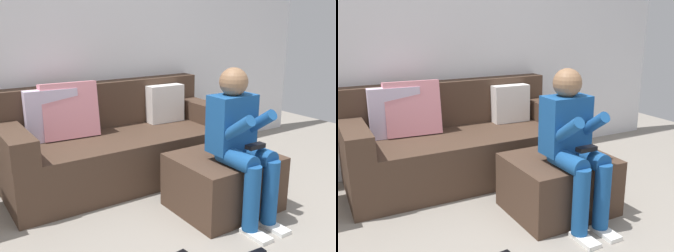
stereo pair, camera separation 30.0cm
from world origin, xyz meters
TOP-DOWN VIEW (x-y plane):
  - wall_back at (0.00, 2.29)m, footprint 5.30×0.10m
  - couch_sectional at (-0.02, 1.88)m, footprint 2.02×0.85m
  - ottoman at (0.41, 0.90)m, footprint 0.75×0.62m
  - person_seated at (0.39, 0.72)m, footprint 0.33×0.59m

SIDE VIEW (x-z plane):
  - ottoman at x=0.41m, z-range 0.00..0.43m
  - couch_sectional at x=-0.02m, z-range -0.13..0.79m
  - person_seated at x=0.39m, z-range 0.06..1.16m
  - wall_back at x=0.00m, z-range 0.00..2.56m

